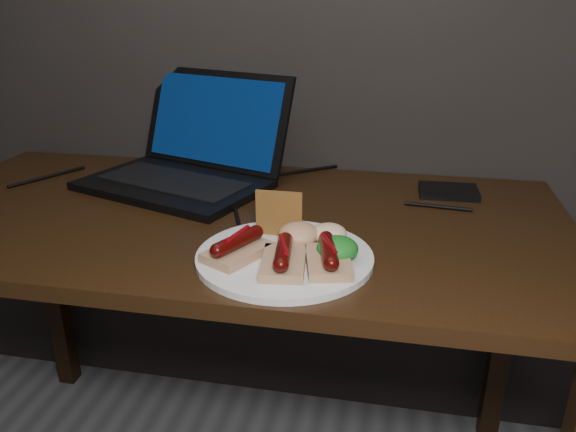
# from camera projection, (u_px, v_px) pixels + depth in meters

# --- Properties ---
(desk) EXTENTS (1.40, 0.70, 0.75)m
(desk) POSITION_uv_depth(u_px,v_px,m) (226.00, 252.00, 1.19)
(desk) COLOR #301D0C
(desk) RESTS_ON ground
(laptop) EXTENTS (0.50, 0.46, 0.25)m
(laptop) POSITION_uv_depth(u_px,v_px,m) (189.00, 160.00, 1.34)
(laptop) COLOR black
(laptop) RESTS_ON desk
(hard_drive) EXTENTS (0.13, 0.09, 0.02)m
(hard_drive) POSITION_uv_depth(u_px,v_px,m) (448.00, 191.00, 1.26)
(hard_drive) COLOR black
(hard_drive) RESTS_ON desk
(desk_cables) EXTENTS (1.05, 0.43, 0.01)m
(desk_cables) POSITION_uv_depth(u_px,v_px,m) (237.00, 187.00, 1.30)
(desk_cables) COLOR black
(desk_cables) RESTS_ON desk
(plate) EXTENTS (0.35, 0.35, 0.01)m
(plate) POSITION_uv_depth(u_px,v_px,m) (285.00, 257.00, 0.96)
(plate) COLOR silver
(plate) RESTS_ON desk
(bread_sausage_left) EXTENTS (0.11, 0.13, 0.04)m
(bread_sausage_left) POSITION_uv_depth(u_px,v_px,m) (238.00, 247.00, 0.94)
(bread_sausage_left) COLOR tan
(bread_sausage_left) RESTS_ON plate
(bread_sausage_center) EXTENTS (0.08, 0.12, 0.04)m
(bread_sausage_center) POSITION_uv_depth(u_px,v_px,m) (283.00, 258.00, 0.90)
(bread_sausage_center) COLOR tan
(bread_sausage_center) RESTS_ON plate
(bread_sausage_right) EXTENTS (0.09, 0.13, 0.04)m
(bread_sausage_right) POSITION_uv_depth(u_px,v_px,m) (328.00, 257.00, 0.91)
(bread_sausage_right) COLOR tan
(bread_sausage_right) RESTS_ON plate
(crispbread) EXTENTS (0.09, 0.01, 0.08)m
(crispbread) POSITION_uv_depth(u_px,v_px,m) (279.00, 214.00, 1.01)
(crispbread) COLOR #AA662E
(crispbread) RESTS_ON plate
(salad_greens) EXTENTS (0.07, 0.07, 0.04)m
(salad_greens) POSITION_uv_depth(u_px,v_px,m) (338.00, 248.00, 0.93)
(salad_greens) COLOR #125B17
(salad_greens) RESTS_ON plate
(salsa_mound) EXTENTS (0.07, 0.07, 0.04)m
(salsa_mound) POSITION_uv_depth(u_px,v_px,m) (299.00, 234.00, 0.98)
(salsa_mound) COLOR #A82C10
(salsa_mound) RESTS_ON plate
(coleslaw_mound) EXTENTS (0.06, 0.06, 0.04)m
(coleslaw_mound) POSITION_uv_depth(u_px,v_px,m) (329.00, 234.00, 0.99)
(coleslaw_mound) COLOR silver
(coleslaw_mound) RESTS_ON plate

